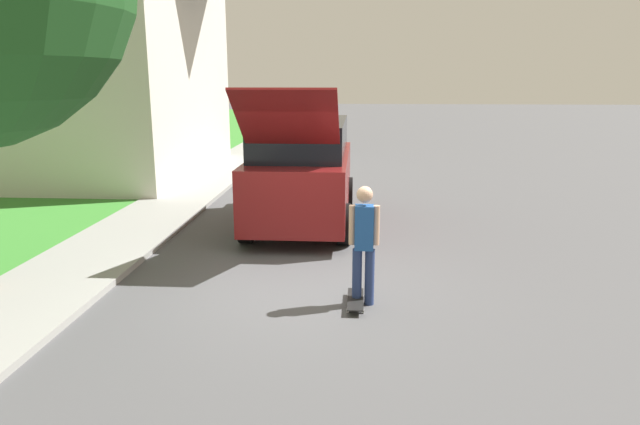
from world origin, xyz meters
name	(u,v)px	position (x,y,z in m)	size (l,w,h in m)	color
ground_plane	(296,287)	(0.00, 0.00, 0.00)	(120.00, 120.00, 0.00)	#49494C
lawn	(16,195)	(-8.00, 6.00, 0.04)	(10.00, 80.00, 0.08)	#387F2D
sidewalk	(182,197)	(-3.60, 6.00, 0.05)	(1.80, 80.00, 0.10)	gray
house	(56,18)	(-8.34, 9.63, 4.79)	(9.32, 9.01, 9.04)	beige
suv_parked	(302,171)	(-0.28, 3.69, 1.15)	(2.07, 5.30, 2.88)	maroon
car_down_street	(303,139)	(-1.34, 14.52, 0.65)	(1.95, 4.26, 1.36)	#B7B7BC
skateboarder	(364,240)	(0.98, -0.59, 0.91)	(0.41, 0.22, 1.64)	navy
skateboard	(355,300)	(0.88, -0.66, 0.08)	(0.23, 0.81, 0.10)	black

